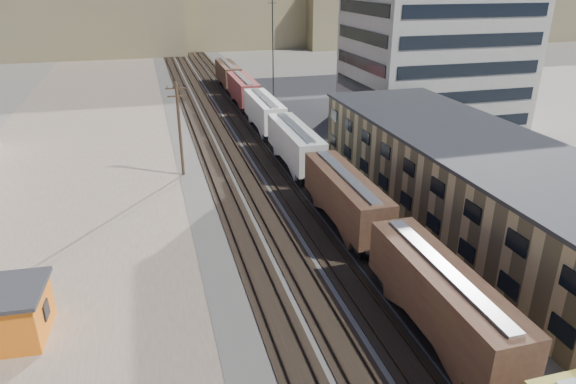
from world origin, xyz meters
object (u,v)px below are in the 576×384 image
object	(u,v)px
utility_pole_north	(180,128)
maintenance_shed	(17,312)
freight_train	(317,166)
parked_car_blue	(408,115)

from	to	relation	value
utility_pole_north	maintenance_shed	size ratio (longest dim) A/B	2.12
freight_train	maintenance_shed	size ratio (longest dim) A/B	25.34
maintenance_shed	parked_car_blue	bearing A→B (deg)	40.63
freight_train	utility_pole_north	size ratio (longest dim) A/B	11.97
utility_pole_north	parked_car_blue	world-z (taller)	utility_pole_north
maintenance_shed	parked_car_blue	xyz separation A→B (m)	(46.00, 39.47, -1.00)
parked_car_blue	freight_train	bearing A→B (deg)	-162.82
freight_train	maintenance_shed	world-z (taller)	freight_train
freight_train	maintenance_shed	xyz separation A→B (m)	(-23.85, -16.24, -1.10)
utility_pole_north	maintenance_shed	xyz separation A→B (m)	(-11.55, -24.62, -3.61)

